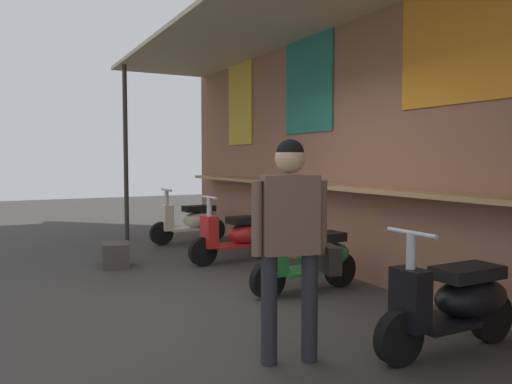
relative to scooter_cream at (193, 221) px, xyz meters
name	(u,v)px	position (x,y,z in m)	size (l,w,h in m)	color
ground_plane	(225,305)	(3.84, -1.08, -0.39)	(30.73, 30.73, 0.00)	#383533
market_stall_facade	(374,125)	(3.85, 0.81, 1.48)	(10.97, 2.15, 3.41)	#8C5B44
scooter_cream	(193,221)	(0.00, 0.00, 0.00)	(0.46, 1.40, 0.97)	beige
scooter_red	(240,235)	(1.93, 0.00, 0.00)	(0.48, 1.40, 0.97)	red
scooter_green	(311,257)	(3.79, 0.00, 0.00)	(0.49, 1.40, 0.97)	#237533
scooter_black	(456,301)	(5.78, 0.00, 0.00)	(0.46, 1.40, 0.97)	black
shopper_with_handbag	(292,229)	(5.38, -1.24, 0.59)	(0.35, 0.66, 1.62)	#232328
merchandise_crate	(115,255)	(1.48, -1.67, -0.22)	(0.44, 0.35, 0.33)	#3D3833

